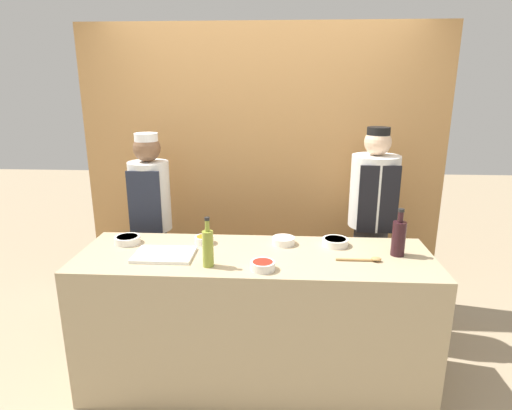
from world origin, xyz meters
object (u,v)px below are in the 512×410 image
cutting_board (164,255)px  sauce_bowl_white (127,239)px  sauce_bowl_orange (204,239)px  chef_right (371,228)px  sauce_bowl_red (263,265)px  sauce_bowl_yellow (283,240)px  bottle_oil (208,247)px  bottle_wine (399,237)px  chef_left (152,225)px  wooden_spoon (366,259)px  sauce_bowl_green (335,242)px

cutting_board → sauce_bowl_white: bearing=145.9°
sauce_bowl_orange → chef_right: 1.28m
sauce_bowl_white → cutting_board: (0.30, -0.20, -0.02)m
sauce_bowl_red → sauce_bowl_orange: same height
sauce_bowl_yellow → bottle_oil: bottle_oil is taller
sauce_bowl_yellow → cutting_board: sauce_bowl_yellow is taller
bottle_wine → sauce_bowl_yellow: bearing=168.4°
bottle_oil → chef_left: 1.03m
sauce_bowl_white → bottle_wine: bearing=-3.3°
sauce_bowl_white → wooden_spoon: bearing=-7.8°
bottle_wine → chef_left: size_ratio=0.19×
wooden_spoon → bottle_oil: bearing=-172.4°
sauce_bowl_green → chef_right: 0.57m
sauce_bowl_red → sauce_bowl_green: bearing=41.7°
cutting_board → wooden_spoon: bearing=-0.2°
sauce_bowl_yellow → sauce_bowl_green: 0.34m
bottle_wine → wooden_spoon: bottle_wine is taller
bottle_oil → wooden_spoon: bottle_oil is taller
bottle_wine → chef_left: chef_left is taller
bottle_wine → chef_left: 1.84m
sauce_bowl_orange → chef_right: chef_right is taller
sauce_bowl_white → sauce_bowl_green: same height
chef_left → chef_right: chef_right is taller
sauce_bowl_red → sauce_bowl_green: sauce_bowl_red is taller
sauce_bowl_red → wooden_spoon: bearing=14.3°
sauce_bowl_green → sauce_bowl_orange: sauce_bowl_orange is taller
cutting_board → bottle_oil: size_ratio=1.21×
sauce_bowl_yellow → bottle_wine: 0.72m
sauce_bowl_red → sauce_bowl_green: size_ratio=0.84×
sauce_bowl_orange → sauce_bowl_green: bearing=0.9°
sauce_bowl_red → sauce_bowl_white: 0.99m
sauce_bowl_red → sauce_bowl_orange: size_ratio=1.14×
sauce_bowl_green → bottle_oil: bearing=-154.1°
sauce_bowl_yellow → chef_left: chef_left is taller
bottle_wine → sauce_bowl_green: bearing=158.7°
sauce_bowl_yellow → sauce_bowl_green: size_ratio=0.88×
chef_right → wooden_spoon: bearing=-103.8°
sauce_bowl_white → wooden_spoon: (1.53, -0.21, -0.01)m
sauce_bowl_orange → chef_left: bearing=136.4°
sauce_bowl_orange → bottle_oil: bearing=-76.2°
sauce_bowl_white → sauce_bowl_green: (1.37, 0.04, -0.00)m
bottle_wine → sauce_bowl_orange: bearing=174.0°
sauce_bowl_white → bottle_wine: bottle_wine is taller
bottle_wine → bottle_oil: size_ratio=1.00×
sauce_bowl_white → chef_left: (0.01, 0.50, -0.07)m
sauce_bowl_green → chef_left: bearing=161.3°
sauce_bowl_green → sauce_bowl_red: bearing=-138.3°
cutting_board → wooden_spoon: 1.23m
sauce_bowl_yellow → wooden_spoon: size_ratio=0.56×
sauce_bowl_orange → bottle_wine: bottle_wine is taller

